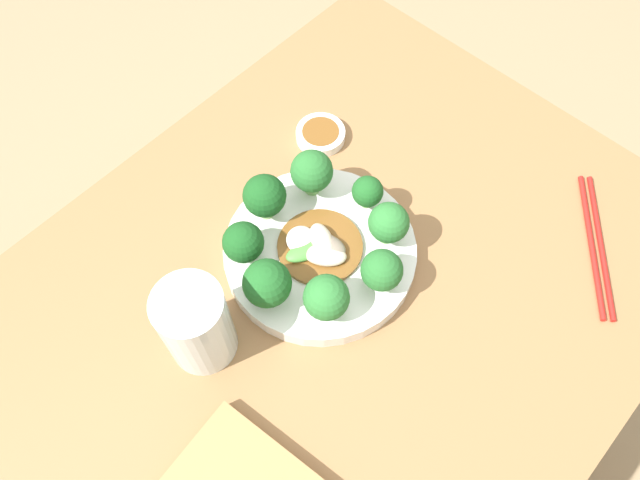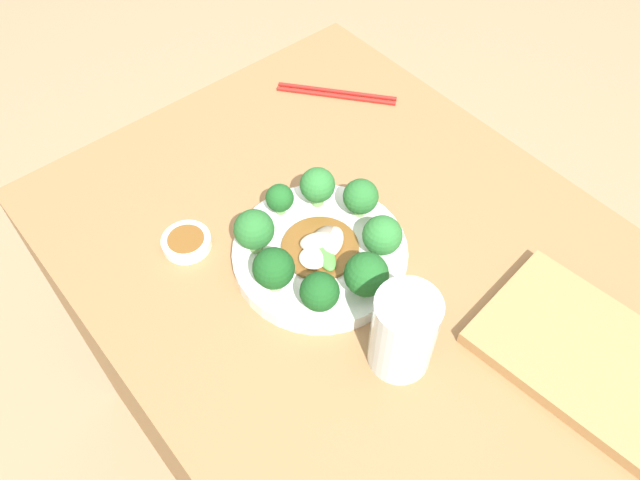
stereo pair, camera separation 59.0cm
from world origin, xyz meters
name	(u,v)px [view 2 (the right image)]	position (x,y,z in m)	size (l,w,h in m)	color
ground_plane	(348,449)	(0.00, 0.00, 0.00)	(8.00, 8.00, 0.00)	#9E8460
table	(356,380)	(0.00, 0.00, 0.37)	(0.94, 0.69, 0.75)	olive
plate	(320,254)	(-0.05, -0.05, 0.76)	(0.24, 0.24, 0.02)	white
broccoli_west	(280,198)	(-0.14, -0.05, 0.80)	(0.04, 0.04, 0.05)	#70A356
broccoli_northwest	(318,186)	(-0.12, 0.01, 0.81)	(0.05, 0.05, 0.06)	#7AAD5B
broccoli_north	(361,197)	(-0.06, 0.04, 0.80)	(0.05, 0.05, 0.06)	#89B76B
broccoli_southwest	(254,230)	(-0.11, -0.11, 0.81)	(0.05, 0.05, 0.07)	#70A356
broccoli_east	(366,275)	(0.04, -0.04, 0.81)	(0.06, 0.06, 0.07)	#70A356
broccoli_south	(274,269)	(-0.04, -0.13, 0.81)	(0.05, 0.05, 0.07)	#89B76B
broccoli_northeast	(382,236)	(0.01, 0.02, 0.80)	(0.05, 0.05, 0.06)	#70A356
broccoli_southeast	(320,292)	(0.02, -0.10, 0.80)	(0.05, 0.05, 0.06)	#7AAD5B
stirfry_center	(322,246)	(-0.05, -0.04, 0.78)	(0.11, 0.11, 0.02)	brown
drinking_glass	(403,332)	(0.13, -0.07, 0.81)	(0.08, 0.08, 0.12)	silver
chopsticks	(336,94)	(-0.30, 0.20, 0.75)	(0.17, 0.15, 0.01)	red
sauce_dish	(186,242)	(-0.19, -0.17, 0.75)	(0.07, 0.07, 0.02)	white
cutting_board	(598,363)	(0.30, 0.11, 0.76)	(0.31, 0.21, 0.02)	#AD7F4C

